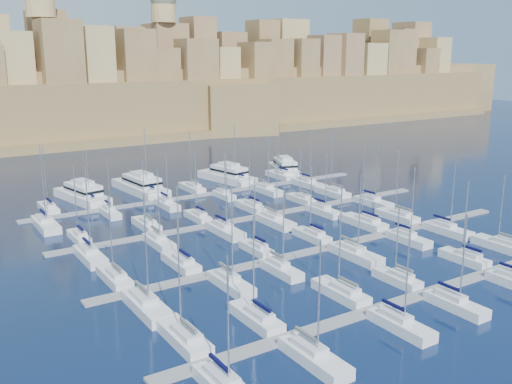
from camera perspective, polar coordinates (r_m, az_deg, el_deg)
ground at (r=107.13m, az=3.25°, el=-3.81°), size 600.00×600.00×0.00m
pontoon_near at (r=83.74m, az=17.21°, el=-9.44°), size 84.00×2.00×0.40m
pontoon_mid_near at (r=98.13m, az=7.38°, el=-5.45°), size 84.00×2.00×0.40m
pontoon_mid_far at (r=114.96m, az=0.32°, el=-2.45°), size 84.00×2.00×0.40m
pontoon_far at (r=133.30m, az=-4.84°, el=-0.22°), size 84.00×2.00×0.40m
sailboat_0 at (r=67.61m, az=-7.26°, el=-14.19°), size 2.94×9.82×14.78m
sailboat_1 at (r=71.50m, az=0.02°, el=-12.45°), size 2.74×9.12×13.74m
sailboat_2 at (r=79.20m, az=8.50°, el=-9.87°), size 2.83×9.42×15.73m
sailboat_3 at (r=85.26m, az=13.97°, el=-8.42°), size 2.38×7.93×11.43m
sailboat_4 at (r=96.43m, az=20.15°, el=-6.23°), size 2.51×8.36×13.43m
sailboat_5 at (r=104.86m, az=23.30°, el=-4.92°), size 2.92×9.74×13.01m
sailboat_7 at (r=63.58m, az=5.81°, el=-16.09°), size 2.90×9.66×14.30m
sailboat_8 at (r=71.97m, az=14.22°, el=-12.72°), size 2.71×9.03×13.25m
sailboat_9 at (r=79.31m, az=19.32°, el=-10.53°), size 2.60×8.68×13.12m
sailboat_12 at (r=85.71m, az=-13.95°, el=-8.28°), size 2.67×8.91×13.17m
sailboat_13 at (r=89.43m, az=-7.51°, el=-7.03°), size 2.76×9.18×13.19m
sailboat_14 at (r=94.86m, az=0.03°, el=-5.68°), size 2.28×7.62×12.79m
sailboat_15 at (r=101.81m, az=5.62°, el=-4.37°), size 2.53×8.44×13.46m
sailboat_16 at (r=110.95m, az=10.76°, el=-2.99°), size 3.13×10.43×16.23m
sailboat_17 at (r=116.58m, az=13.97°, el=-2.36°), size 2.88×9.60×14.16m
sailboat_18 at (r=75.75m, az=-10.86°, el=-11.11°), size 3.20×10.66×15.92m
sailboat_19 at (r=81.36m, az=-2.56°, el=-9.07°), size 2.80×9.32×15.21m
sailboat_20 at (r=86.25m, az=2.51°, el=-7.73°), size 2.52×8.39×13.23m
sailboat_21 at (r=93.80m, az=9.86°, el=-6.10°), size 3.11×10.36×14.46m
sailboat_22 at (r=103.22m, az=14.95°, el=-4.53°), size 2.63×8.75×13.82m
sailboat_23 at (r=110.21m, az=18.58°, el=-3.61°), size 2.87×9.58×14.38m
sailboat_24 at (r=105.39m, az=-17.26°, el=-4.31°), size 2.32×7.75×13.59m
sailboat_25 at (r=109.72m, az=-10.89°, el=-3.21°), size 2.68×8.92×13.39m
sailboat_26 at (r=113.43m, az=-5.84°, el=-2.47°), size 2.38×7.94×13.69m
sailboat_27 at (r=119.96m, az=-0.51°, el=-1.48°), size 2.73×9.10×14.25m
sailboat_28 at (r=126.73m, az=4.55°, el=-0.71°), size 2.44×8.13×11.98m
sailboat_29 at (r=133.36m, az=7.67°, el=-0.03°), size 2.98×9.93×15.91m
sailboat_30 at (r=95.40m, az=-16.25°, el=-6.12°), size 2.94×9.79×15.67m
sailboat_31 at (r=99.57m, az=-9.69°, el=-4.92°), size 2.63×8.78×14.14m
sailboat_32 at (r=104.32m, az=-3.12°, el=-3.85°), size 3.03×10.09×15.72m
sailboat_33 at (r=109.85m, az=1.88°, el=-2.92°), size 3.07×10.22×15.63m
sailboat_34 at (r=117.67m, az=6.77°, el=-1.89°), size 2.69×8.95×13.02m
sailboat_35 at (r=126.20m, az=11.63°, el=-1.00°), size 2.91×9.70×13.98m
sailboat_36 at (r=126.55m, az=-20.04°, el=-1.53°), size 2.69×8.97×13.76m
sailboat_37 at (r=128.51m, az=-16.23°, el=-1.02°), size 2.62×8.74×12.36m
sailboat_38 at (r=133.64m, az=-10.73°, el=-0.12°), size 3.18×10.59×15.76m
sailboat_39 at (r=137.46m, az=-6.41°, el=0.41°), size 2.83×9.42×14.68m
sailboat_40 at (r=143.85m, az=-1.99°, el=1.10°), size 3.19×10.64×15.35m
sailboat_41 at (r=150.68m, az=2.45°, el=1.68°), size 2.98×9.93×14.88m
sailboat_42 at (r=114.89m, az=-20.28°, el=-3.04°), size 3.25×10.84×16.43m
sailboat_43 at (r=119.48m, az=-14.40°, el=-2.01°), size 2.33×7.76×12.06m
sailboat_44 at (r=123.39m, az=-8.90°, el=-1.23°), size 2.55×8.49×12.79m
sailboat_45 at (r=130.08m, az=-3.22°, el=-0.31°), size 2.21×7.36×10.56m
sailboat_46 at (r=134.62m, az=1.09°, el=0.21°), size 2.97×9.89×14.13m
sailboat_47 at (r=141.21m, az=5.27°, el=0.81°), size 3.23×10.76×14.41m
motor_yacht_a at (r=132.58m, az=-16.96°, el=-0.17°), size 8.57×18.24×5.25m
motor_yacht_b at (r=137.76m, az=-11.45°, el=0.67°), size 7.60×20.03×5.25m
motor_yacht_c at (r=146.71m, az=-2.85°, el=1.73°), size 8.63×18.37×5.25m
motor_yacht_d at (r=155.70m, az=2.87°, el=2.43°), size 10.36×17.42×5.25m
fortified_city at (r=245.84m, az=-18.75°, el=8.96°), size 460.00×108.95×59.52m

